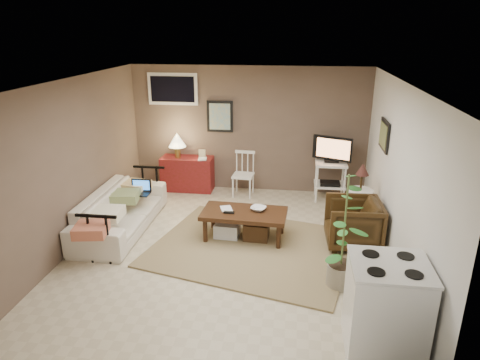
# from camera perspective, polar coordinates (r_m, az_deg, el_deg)

# --- Properties ---
(floor) EXTENTS (5.00, 5.00, 0.00)m
(floor) POSITION_cam_1_polar(r_m,az_deg,el_deg) (6.34, -1.50, -9.13)
(floor) COLOR #C1B293
(floor) RESTS_ON ground
(art_back) EXTENTS (0.50, 0.03, 0.60)m
(art_back) POSITION_cam_1_polar(r_m,az_deg,el_deg) (8.24, -2.69, 8.46)
(art_back) COLOR black
(art_right) EXTENTS (0.03, 0.60, 0.45)m
(art_right) POSITION_cam_1_polar(r_m,az_deg,el_deg) (6.84, 18.69, 5.69)
(art_right) COLOR black
(window) EXTENTS (0.96, 0.03, 0.60)m
(window) POSITION_cam_1_polar(r_m,az_deg,el_deg) (8.36, -8.96, 11.89)
(window) COLOR white
(rug) EXTENTS (3.20, 2.79, 0.03)m
(rug) POSITION_cam_1_polar(r_m,az_deg,el_deg) (6.34, 1.52, -8.98)
(rug) COLOR #8E7852
(rug) RESTS_ON floor
(coffee_table) EXTENTS (1.29, 0.72, 0.48)m
(coffee_table) POSITION_cam_1_polar(r_m,az_deg,el_deg) (6.49, 0.48, -5.72)
(coffee_table) COLOR #39200F
(coffee_table) RESTS_ON floor
(sofa) EXTENTS (0.63, 2.16, 0.84)m
(sofa) POSITION_cam_1_polar(r_m,az_deg,el_deg) (7.01, -15.68, -3.14)
(sofa) COLOR silver
(sofa) RESTS_ON floor
(sofa_pillows) EXTENTS (0.41, 2.05, 0.15)m
(sofa_pillows) POSITION_cam_1_polar(r_m,az_deg,el_deg) (6.74, -16.15, -3.22)
(sofa_pillows) COLOR #F2EAC8
(sofa_pillows) RESTS_ON sofa
(sofa_end_rails) EXTENTS (0.58, 2.15, 0.73)m
(sofa_end_rails) POSITION_cam_1_polar(r_m,az_deg,el_deg) (6.98, -14.69, -3.66)
(sofa_end_rails) COLOR black
(sofa_end_rails) RESTS_ON floor
(laptop) EXTENTS (0.33, 0.24, 0.23)m
(laptop) POSITION_cam_1_polar(r_m,az_deg,el_deg) (7.21, -13.13, -1.21)
(laptop) COLOR black
(laptop) RESTS_ON sofa
(red_console) EXTENTS (1.00, 0.44, 1.16)m
(red_console) POSITION_cam_1_polar(r_m,az_deg,el_deg) (8.47, -7.13, 1.28)
(red_console) COLOR maroon
(red_console) RESTS_ON floor
(spindle_chair) EXTENTS (0.41, 0.41, 0.84)m
(spindle_chair) POSITION_cam_1_polar(r_m,az_deg,el_deg) (8.13, 0.45, 0.62)
(spindle_chair) COLOR white
(spindle_chair) RESTS_ON floor
(tv_stand) EXTENTS (0.69, 0.46, 1.21)m
(tv_stand) POSITION_cam_1_polar(r_m,az_deg,el_deg) (8.01, 12.03, 1.72)
(tv_stand) COLOR white
(tv_stand) RESTS_ON floor
(side_table) EXTENTS (0.41, 0.41, 1.09)m
(side_table) POSITION_cam_1_polar(r_m,az_deg,el_deg) (6.93, 15.79, -1.15)
(side_table) COLOR white
(side_table) RESTS_ON floor
(armchair) EXTENTS (0.74, 0.79, 0.78)m
(armchair) POSITION_cam_1_polar(r_m,az_deg,el_deg) (6.47, 14.84, -5.31)
(armchair) COLOR #31200D
(armchair) RESTS_ON floor
(potted_plant) EXTENTS (0.37, 0.37, 1.50)m
(potted_plant) POSITION_cam_1_polar(r_m,az_deg,el_deg) (5.28, 13.74, -6.25)
(potted_plant) COLOR gray
(potted_plant) RESTS_ON floor
(stove) EXTENTS (0.74, 0.69, 0.97)m
(stove) POSITION_cam_1_polar(r_m,az_deg,el_deg) (4.58, 18.83, -15.72)
(stove) COLOR white
(stove) RESTS_ON floor
(bowl) EXTENTS (0.23, 0.11, 0.23)m
(bowl) POSITION_cam_1_polar(r_m,az_deg,el_deg) (6.42, 2.46, -3.14)
(bowl) COLOR #39200F
(bowl) RESTS_ON coffee_table
(book_table) EXTENTS (0.16, 0.07, 0.22)m
(book_table) POSITION_cam_1_polar(r_m,az_deg,el_deg) (6.44, -2.57, -3.07)
(book_table) COLOR #39200F
(book_table) RESTS_ON coffee_table
(book_console) EXTENTS (0.16, 0.04, 0.22)m
(book_console) POSITION_cam_1_polar(r_m,az_deg,el_deg) (8.19, -5.62, 3.45)
(book_console) COLOR #39200F
(book_console) RESTS_ON red_console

